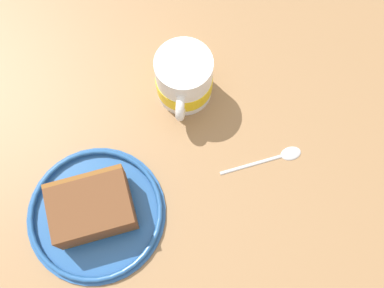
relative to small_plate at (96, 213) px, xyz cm
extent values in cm
cube|color=#936D47|center=(7.16, -5.40, -2.30)|extent=(145.89, 145.89, 3.26)
cylinder|color=#26599E|center=(0.00, 0.00, -0.34)|extent=(18.91, 18.91, 0.68)
torus|color=#26599E|center=(0.00, 0.00, 0.35)|extent=(18.11, 18.11, 0.70)
cube|color=brown|center=(0.00, 0.00, 0.30)|extent=(10.49, 12.30, 0.60)
cube|color=brown|center=(0.00, 0.00, 2.86)|extent=(10.49, 12.30, 4.52)
cube|color=brown|center=(3.67, 1.41, 2.86)|extent=(4.28, 9.92, 4.52)
cylinder|color=white|center=(19.62, -10.14, 3.59)|extent=(8.04, 8.04, 8.53)
cylinder|color=yellow|center=(19.62, -10.14, 2.32)|extent=(8.20, 8.20, 2.83)
cylinder|color=black|center=(19.62, -10.14, 7.02)|extent=(7.07, 7.07, 0.40)
torus|color=white|center=(15.60, -10.12, 3.59)|extent=(4.95, 1.22, 4.95)
ellipsoid|color=silver|center=(11.15, -26.24, -0.28)|extent=(2.96, 3.53, 0.80)
cylinder|color=silver|center=(8.93, -20.61, -0.43)|extent=(3.82, 8.65, 0.50)
camera|label=1|loc=(-10.40, -14.02, 61.70)|focal=42.97mm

